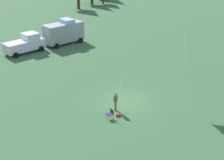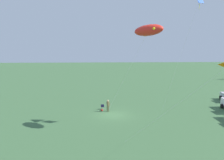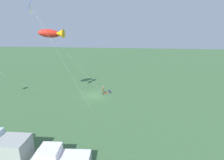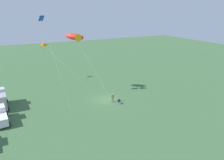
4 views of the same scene
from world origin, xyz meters
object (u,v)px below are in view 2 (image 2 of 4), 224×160
(folding_chair, at_px, (103,106))
(backpack_on_grass, at_px, (102,110))
(kite_diamond_blue, at_px, (198,4))
(person_kite_flyer, at_px, (108,105))
(kite_large_fish, at_px, (148,30))

(folding_chair, bearing_deg, backpack_on_grass, -179.79)
(folding_chair, relative_size, kite_diamond_blue, 0.05)
(folding_chair, height_order, backpack_on_grass, folding_chair)
(backpack_on_grass, height_order, kite_diamond_blue, kite_diamond_blue)
(person_kite_flyer, height_order, folding_chair, person_kite_flyer)
(person_kite_flyer, distance_m, kite_diamond_blue, 18.05)
(folding_chair, distance_m, backpack_on_grass, 0.81)
(person_kite_flyer, height_order, kite_diamond_blue, kite_diamond_blue)
(folding_chair, xyz_separation_m, kite_diamond_blue, (7.59, 10.99, 13.96))
(backpack_on_grass, xyz_separation_m, kite_large_fish, (7.47, 5.25, 11.37))
(person_kite_flyer, bearing_deg, kite_large_fish, -115.83)
(kite_large_fish, bearing_deg, folding_chair, -147.79)
(folding_chair, distance_m, kite_diamond_blue, 19.32)
(folding_chair, relative_size, kite_large_fish, 0.07)
(folding_chair, xyz_separation_m, kite_large_fish, (8.18, 5.16, 10.99))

